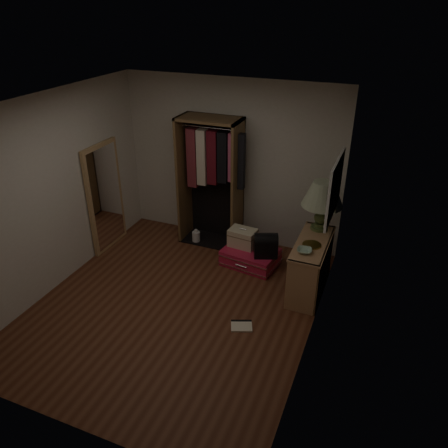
% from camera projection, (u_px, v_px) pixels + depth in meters
% --- Properties ---
extents(ground, '(4.00, 4.00, 0.00)m').
position_uv_depth(ground, '(176.00, 305.00, 5.76)').
color(ground, '#532917').
rests_on(ground, ground).
extents(room_walls, '(3.52, 4.02, 2.60)m').
position_uv_depth(room_walls, '(177.00, 201.00, 5.07)').
color(room_walls, beige).
rests_on(room_walls, ground).
extents(console_bookshelf, '(0.42, 1.12, 0.75)m').
position_uv_depth(console_bookshelf, '(311.00, 263.00, 5.93)').
color(console_bookshelf, '#A97951').
rests_on(console_bookshelf, ground).
extents(open_wardrobe, '(1.04, 0.50, 2.05)m').
position_uv_depth(open_wardrobe, '(212.00, 171.00, 6.72)').
color(open_wardrobe, brown).
rests_on(open_wardrobe, ground).
extents(floor_mirror, '(0.06, 0.80, 1.70)m').
position_uv_depth(floor_mirror, '(105.00, 197.00, 6.74)').
color(floor_mirror, tan).
rests_on(floor_mirror, ground).
extents(pink_suitcase, '(0.88, 0.69, 0.25)m').
position_uv_depth(pink_suitcase, '(250.00, 257.00, 6.57)').
color(pink_suitcase, red).
rests_on(pink_suitcase, ground).
extents(train_case, '(0.43, 0.32, 0.29)m').
position_uv_depth(train_case, '(243.00, 238.00, 6.57)').
color(train_case, beige).
rests_on(train_case, pink_suitcase).
extents(black_bag, '(0.39, 0.33, 0.37)m').
position_uv_depth(black_bag, '(266.00, 244.00, 6.29)').
color(black_bag, black).
rests_on(black_bag, pink_suitcase).
extents(table_lamp, '(0.61, 0.61, 0.70)m').
position_uv_depth(table_lamp, '(323.00, 195.00, 5.81)').
color(table_lamp, '#435529').
rests_on(table_lamp, console_bookshelf).
extents(brass_tray, '(0.25, 0.25, 0.01)m').
position_uv_depth(brass_tray, '(312.00, 245.00, 5.65)').
color(brass_tray, olive).
rests_on(brass_tray, console_bookshelf).
extents(ceramic_bowl, '(0.21, 0.21, 0.05)m').
position_uv_depth(ceramic_bowl, '(304.00, 251.00, 5.48)').
color(ceramic_bowl, '#99B79F').
rests_on(ceramic_bowl, console_bookshelf).
extents(white_jug, '(0.16, 0.16, 0.23)m').
position_uv_depth(white_jug, '(196.00, 237.00, 7.18)').
color(white_jug, silver).
rests_on(white_jug, ground).
extents(floor_book, '(0.32, 0.29, 0.02)m').
position_uv_depth(floor_book, '(241.00, 325.00, 5.38)').
color(floor_book, '#EDE3C7').
rests_on(floor_book, ground).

